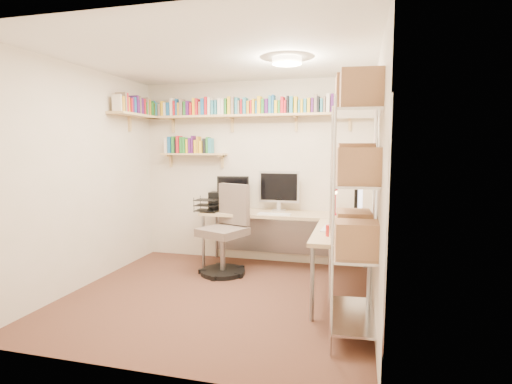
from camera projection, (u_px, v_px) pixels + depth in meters
The scene contains 6 objects.
ground at pixel (217, 297), 4.28m from camera, with size 3.20×3.20×0.00m, color #4F2B21.
room_shell at pixel (216, 152), 4.11m from camera, with size 3.24×3.04×2.52m.
wall_shelves at pixel (219, 115), 5.41m from camera, with size 3.12×1.09×0.80m.
corner_desk at pixel (280, 217), 5.01m from camera, with size 2.27×1.92×1.28m.
office_chair at pixel (226, 236), 5.05m from camera, with size 0.65×0.66×1.13m.
wire_rack at pixel (357, 168), 3.30m from camera, with size 0.49×0.89×2.20m.
Camera 1 is at (1.44, -3.89, 1.59)m, focal length 28.00 mm.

